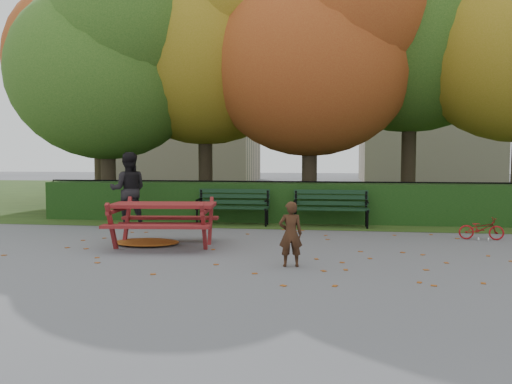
# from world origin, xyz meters

# --- Properties ---
(ground) EXTENTS (90.00, 90.00, 0.00)m
(ground) POSITION_xyz_m (0.00, 0.00, 0.00)
(ground) COLOR slate
(ground) RESTS_ON ground
(grass_strip) EXTENTS (90.00, 90.00, 0.00)m
(grass_strip) POSITION_xyz_m (0.00, 14.00, 0.01)
(grass_strip) COLOR #253C14
(grass_strip) RESTS_ON ground
(building_left) EXTENTS (10.00, 7.00, 15.00)m
(building_left) POSITION_xyz_m (-9.00, 26.00, 7.50)
(building_left) COLOR #C1B399
(building_left) RESTS_ON ground
(building_right) EXTENTS (9.00, 6.00, 12.00)m
(building_right) POSITION_xyz_m (8.00, 28.00, 6.00)
(building_right) COLOR #C1B399
(building_right) RESTS_ON ground
(hedge) EXTENTS (13.00, 0.90, 1.00)m
(hedge) POSITION_xyz_m (0.00, 4.50, 0.50)
(hedge) COLOR black
(hedge) RESTS_ON ground
(iron_fence) EXTENTS (14.00, 0.04, 1.02)m
(iron_fence) POSITION_xyz_m (0.00, 5.30, 0.54)
(iron_fence) COLOR black
(iron_fence) RESTS_ON ground
(tree_a) EXTENTS (5.88, 5.60, 7.48)m
(tree_a) POSITION_xyz_m (-5.19, 5.58, 4.52)
(tree_a) COLOR #2F231B
(tree_a) RESTS_ON ground
(tree_b) EXTENTS (6.72, 6.40, 8.79)m
(tree_b) POSITION_xyz_m (-2.44, 6.75, 5.40)
(tree_b) COLOR #2F231B
(tree_b) RESTS_ON ground
(tree_c) EXTENTS (6.30, 6.00, 8.00)m
(tree_c) POSITION_xyz_m (0.83, 5.96, 4.82)
(tree_c) COLOR #2F231B
(tree_c) RESTS_ON ground
(tree_d) EXTENTS (7.14, 6.80, 9.58)m
(tree_d) POSITION_xyz_m (3.88, 7.23, 5.98)
(tree_d) COLOR #2F231B
(tree_d) RESTS_ON ground
(tree_f) EXTENTS (6.93, 6.60, 9.19)m
(tree_f) POSITION_xyz_m (-7.13, 9.24, 5.69)
(tree_f) COLOR #2F231B
(tree_f) RESTS_ON ground
(bench_left) EXTENTS (1.80, 0.57, 0.88)m
(bench_left) POSITION_xyz_m (-1.30, 3.70, 0.52)
(bench_left) COLOR black
(bench_left) RESTS_ON ground
(bench_right) EXTENTS (1.80, 0.57, 0.88)m
(bench_right) POSITION_xyz_m (1.10, 3.70, 0.52)
(bench_right) COLOR black
(bench_right) RESTS_ON ground
(picnic_table) EXTENTS (2.06, 1.73, 0.93)m
(picnic_table) POSITION_xyz_m (-2.03, 0.52, 0.64)
(picnic_table) COLOR maroon
(picnic_table) RESTS_ON ground
(leaf_pile) EXTENTS (1.37, 1.02, 0.09)m
(leaf_pile) POSITION_xyz_m (-2.43, 0.69, 0.04)
(leaf_pile) COLOR brown
(leaf_pile) RESTS_ON ground
(leaf_scatter) EXTENTS (9.00, 5.70, 0.01)m
(leaf_scatter) POSITION_xyz_m (0.00, 0.30, 0.01)
(leaf_scatter) COLOR brown
(leaf_scatter) RESTS_ON ground
(child) EXTENTS (0.40, 0.30, 1.01)m
(child) POSITION_xyz_m (0.45, -0.86, 0.50)
(child) COLOR #3A2012
(child) RESTS_ON ground
(adult) EXTENTS (1.04, 0.91, 1.80)m
(adult) POSITION_xyz_m (-3.69, 2.90, 0.90)
(adult) COLOR black
(adult) RESTS_ON ground
(bicycle) EXTENTS (0.88, 0.34, 0.46)m
(bicycle) POSITION_xyz_m (4.11, 2.16, 0.23)
(bicycle) COLOR maroon
(bicycle) RESTS_ON ground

